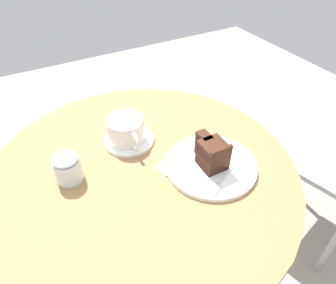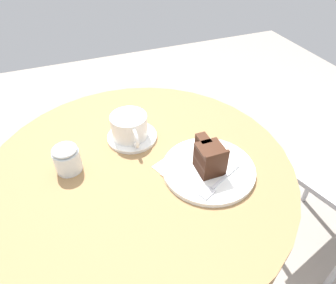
{
  "view_description": "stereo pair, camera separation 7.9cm",
  "coord_description": "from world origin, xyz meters",
  "px_view_note": "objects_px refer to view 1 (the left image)",
  "views": [
    {
      "loc": [
        0.51,
        -0.2,
        1.23
      ],
      "look_at": [
        -0.02,
        0.09,
        0.72
      ],
      "focal_mm": 32.0,
      "sensor_mm": 36.0,
      "label": 1
    },
    {
      "loc": [
        0.54,
        -0.13,
        1.23
      ],
      "look_at": [
        -0.02,
        0.09,
        0.72
      ],
      "focal_mm": 32.0,
      "sensor_mm": 36.0,
      "label": 2
    }
  ],
  "objects_px": {
    "napkin": "(199,166)",
    "sugar_pot": "(68,168)",
    "saucer": "(129,140)",
    "coffee_cup": "(126,129)",
    "fork": "(222,179)",
    "teaspoon": "(124,129)",
    "cake_plate": "(211,165)",
    "cake_slice": "(212,153)"
  },
  "relations": [
    {
      "from": "napkin",
      "to": "sugar_pot",
      "type": "bearing_deg",
      "value": -111.74
    },
    {
      "from": "saucer",
      "to": "napkin",
      "type": "bearing_deg",
      "value": 32.35
    },
    {
      "from": "coffee_cup",
      "to": "fork",
      "type": "height_order",
      "value": "coffee_cup"
    },
    {
      "from": "teaspoon",
      "to": "fork",
      "type": "bearing_deg",
      "value": -94.77
    },
    {
      "from": "fork",
      "to": "napkin",
      "type": "distance_m",
      "value": 0.08
    },
    {
      "from": "saucer",
      "to": "teaspoon",
      "type": "relative_size",
      "value": 1.53
    },
    {
      "from": "cake_plate",
      "to": "sugar_pot",
      "type": "relative_size",
      "value": 3.07
    },
    {
      "from": "fork",
      "to": "napkin",
      "type": "height_order",
      "value": "fork"
    },
    {
      "from": "fork",
      "to": "cake_slice",
      "type": "bearing_deg",
      "value": -121.85
    },
    {
      "from": "teaspoon",
      "to": "fork",
      "type": "distance_m",
      "value": 0.33
    },
    {
      "from": "cake_slice",
      "to": "fork",
      "type": "xyz_separation_m",
      "value": [
        0.06,
        -0.01,
        -0.03
      ]
    },
    {
      "from": "sugar_pot",
      "to": "teaspoon",
      "type": "bearing_deg",
      "value": 120.12
    },
    {
      "from": "teaspoon",
      "to": "fork",
      "type": "relative_size",
      "value": 0.68
    },
    {
      "from": "cake_slice",
      "to": "cake_plate",
      "type": "bearing_deg",
      "value": 94.1
    },
    {
      "from": "napkin",
      "to": "sugar_pot",
      "type": "distance_m",
      "value": 0.33
    },
    {
      "from": "cake_plate",
      "to": "sugar_pot",
      "type": "height_order",
      "value": "sugar_pot"
    },
    {
      "from": "coffee_cup",
      "to": "napkin",
      "type": "xyz_separation_m",
      "value": [
        0.18,
        0.12,
        -0.04
      ]
    },
    {
      "from": "fork",
      "to": "napkin",
      "type": "xyz_separation_m",
      "value": [
        -0.07,
        -0.02,
        -0.01
      ]
    },
    {
      "from": "teaspoon",
      "to": "sugar_pot",
      "type": "distance_m",
      "value": 0.22
    },
    {
      "from": "cake_slice",
      "to": "sugar_pot",
      "type": "distance_m",
      "value": 0.35
    },
    {
      "from": "saucer",
      "to": "fork",
      "type": "height_order",
      "value": "fork"
    },
    {
      "from": "coffee_cup",
      "to": "fork",
      "type": "bearing_deg",
      "value": 28.15
    },
    {
      "from": "fork",
      "to": "napkin",
      "type": "relative_size",
      "value": 0.63
    },
    {
      "from": "napkin",
      "to": "saucer",
      "type": "bearing_deg",
      "value": -147.65
    },
    {
      "from": "saucer",
      "to": "fork",
      "type": "bearing_deg",
      "value": 27.45
    },
    {
      "from": "coffee_cup",
      "to": "sugar_pot",
      "type": "xyz_separation_m",
      "value": [
        0.07,
        -0.18,
        -0.01
      ]
    },
    {
      "from": "cake_plate",
      "to": "sugar_pot",
      "type": "xyz_separation_m",
      "value": [
        -0.13,
        -0.33,
        0.03
      ]
    },
    {
      "from": "coffee_cup",
      "to": "sugar_pot",
      "type": "relative_size",
      "value": 1.81
    },
    {
      "from": "teaspoon",
      "to": "napkin",
      "type": "bearing_deg",
      "value": -91.74
    },
    {
      "from": "coffee_cup",
      "to": "cake_plate",
      "type": "distance_m",
      "value": 0.25
    },
    {
      "from": "saucer",
      "to": "cake_plate",
      "type": "xyz_separation_m",
      "value": [
        0.2,
        0.14,
        0.0
      ]
    },
    {
      "from": "saucer",
      "to": "fork",
      "type": "distance_m",
      "value": 0.29
    },
    {
      "from": "cake_slice",
      "to": "napkin",
      "type": "distance_m",
      "value": 0.05
    },
    {
      "from": "cake_plate",
      "to": "napkin",
      "type": "xyz_separation_m",
      "value": [
        -0.01,
        -0.03,
        -0.0
      ]
    },
    {
      "from": "teaspoon",
      "to": "fork",
      "type": "xyz_separation_m",
      "value": [
        0.3,
        0.13,
        0.0
      ]
    },
    {
      "from": "coffee_cup",
      "to": "cake_plate",
      "type": "height_order",
      "value": "coffee_cup"
    },
    {
      "from": "cake_slice",
      "to": "napkin",
      "type": "height_order",
      "value": "cake_slice"
    },
    {
      "from": "teaspoon",
      "to": "cake_slice",
      "type": "bearing_deg",
      "value": -88.39
    },
    {
      "from": "coffee_cup",
      "to": "teaspoon",
      "type": "xyz_separation_m",
      "value": [
        -0.04,
        0.01,
        -0.03
      ]
    },
    {
      "from": "cake_plate",
      "to": "fork",
      "type": "height_order",
      "value": "fork"
    },
    {
      "from": "cake_plate",
      "to": "fork",
      "type": "relative_size",
      "value": 1.73
    },
    {
      "from": "cake_slice",
      "to": "sugar_pot",
      "type": "xyz_separation_m",
      "value": [
        -0.13,
        -0.33,
        -0.01
      ]
    }
  ]
}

